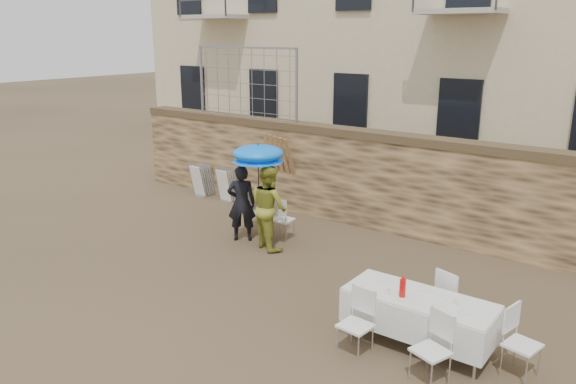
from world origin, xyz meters
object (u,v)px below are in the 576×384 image
Objects in this scene: man_suit at (242,203)px; chair_stack_right at (232,183)px; couple_chair_right at (283,218)px; chair_stack_left at (207,178)px; woman_dress at (269,207)px; table_chair_front_left at (355,324)px; table_chair_side at (523,343)px; soda_bottle at (403,288)px; umbrella at (258,156)px; banquet_table at (419,299)px; couple_chair_left at (258,212)px; table_chair_front_right at (431,349)px; table_chair_back at (452,298)px.

chair_stack_right is at bearing -80.78° from man_suit.
chair_stack_left is at bearing -28.36° from couple_chair_right.
table_chair_front_left is at bearing 165.68° from woman_dress.
couple_chair_right is 1.04× the size of chair_stack_left.
table_chair_side is at bearing 128.27° from man_suit.
table_chair_front_left is (4.26, -2.53, -0.36)m from man_suit.
woman_dress reaches higher than couple_chair_right.
umbrella is at bearing 154.51° from soda_bottle.
man_suit is at bearing 159.88° from banquet_table.
couple_chair_left is 1.04× the size of chair_stack_left.
banquet_table is at bearing -29.11° from chair_stack_right.
chair_stack_left is (-3.55, 2.08, -1.44)m from umbrella.
umbrella is 1.54m from couple_chair_left.
umbrella reaches higher than couple_chair_right.
couple_chair_left is 0.70m from couple_chair_right.
umbrella is 2.09× the size of table_chair_front_right.
soda_bottle is at bearing 84.19° from table_chair_back.
chair_stack_right is (-2.25, 2.18, -0.38)m from man_suit.
chair_stack_right is (0.90, 0.00, 0.00)m from chair_stack_left.
soda_bottle is (4.66, -1.93, 0.07)m from man_suit.
man_suit is at bearing 6.05° from table_chair_back.
umbrella reaches higher than couple_chair_left.
soda_bottle reaches higher than table_chair_front_left.
table_chair_back is at bearing 75.96° from banquet_table.
table_chair_side is (2.00, 0.85, 0.00)m from table_chair_front_left.
chair_stack_left is (-3.15, 1.63, -0.02)m from couple_chair_left.
man_suit is 6.43× the size of soda_bottle.
banquet_table is at bearing 143.12° from table_chair_front_right.
table_chair_front_right is at bearing 141.08° from couple_chair_right.
banquet_table is 8.93m from chair_stack_left.
table_chair_front_left is (3.51, -2.53, -0.41)m from woman_dress.
couple_chair_left is (-0.75, 0.55, -0.41)m from woman_dress.
chair_stack_left is at bearing 170.47° from table_chair_front_right.
woman_dress is at bearing 89.75° from couple_chair_right.
table_chair_front_left is (3.56, -3.08, 0.00)m from couple_chair_right.
table_chair_back is at bearing 155.21° from couple_chair_right.
table_chair_back is (5.06, -1.53, 0.00)m from couple_chair_left.
man_suit is 0.83× the size of umbrella.
umbrella is 2.09× the size of couple_chair_left.
umbrella reaches higher than woman_dress.
man_suit is 3.84m from chair_stack_left.
table_chair_front_right reaches higher than chair_stack_right.
umbrella reaches higher than chair_stack_left.
umbrella is at bearing 171.48° from table_chair_front_right.
banquet_table is 1.43m from table_chair_side.
umbrella is at bearing -38.11° from chair_stack_right.
table_chair_front_left is 1.04× the size of chair_stack_left.
man_suit is 5.04m from soda_bottle.
man_suit is 0.96m from couple_chair_right.
table_chair_side is at bearing 152.69° from couple_chair_right.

